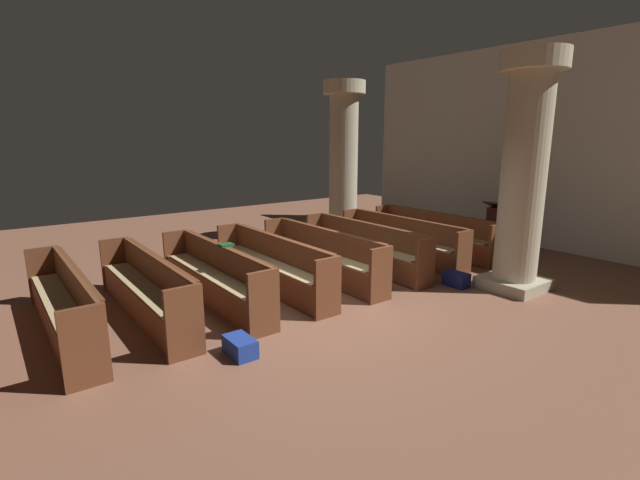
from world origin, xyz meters
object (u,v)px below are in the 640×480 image
Objects in this scene: pillar_aisle_side at (524,171)px; pew_row_6 at (145,286)px; pew_row_1 at (400,238)px; kneeler_box_navy at (456,279)px; pew_row_5 at (214,273)px; kneeler_box_blue at (240,347)px; pillar_far_side at (343,159)px; pew_row_0 at (433,232)px; hymn_book at (226,245)px; pew_row_2 at (363,245)px; pew_row_3 at (321,253)px; pew_row_7 at (62,301)px; lectern at (494,230)px; pew_row_4 at (272,262)px.

pew_row_6 is at bearing -114.46° from pillar_aisle_side.
kneeler_box_navy is (1.74, -0.49, -0.34)m from pew_row_1.
pew_row_5 reaches higher than kneeler_box_blue.
kneeler_box_navy is at bearing -12.54° from pillar_far_side.
pew_row_0 is 4.88m from hymn_book.
pew_row_1 is 5.06m from pew_row_6.
pew_row_5 is 7.46× the size of kneeler_box_navy.
pew_row_2 is 7.46× the size of kneeler_box_navy.
pillar_far_side is at bearing 129.82° from kneeler_box_blue.
pew_row_3 and pew_row_5 have the same top height.
pew_row_3 is 4.05m from pew_row_7.
kneeler_box_blue is (1.81, -5.57, -0.35)m from pew_row_0.
pew_row_5 is 1.01m from pew_row_6.
pillar_far_side is at bearing 169.84° from pew_row_1.
pew_row_6 is 14.98× the size of hymn_book.
pew_row_0 and pew_row_6 have the same top height.
pew_row_0 is 7.24× the size of kneeler_box_blue.
pillar_far_side is (-2.33, 0.42, 1.48)m from pew_row_1.
pew_row_2 is 14.98× the size of hymn_book.
pillar_aisle_side is (2.38, 0.18, 1.48)m from pew_row_1.
kneeler_box_navy is 0.97× the size of kneeler_box_blue.
pew_row_6 is 4.90m from kneeler_box_navy.
pew_row_3 is 4.35m from lectern.
kneeler_box_navy is (1.74, 5.58, -0.34)m from pew_row_7.
kneeler_box_navy reaches higher than kneeler_box_blue.
pew_row_1 reaches higher than kneeler_box_navy.
pew_row_5 is 3.98m from kneeler_box_navy.
pew_row_0 is 5.86m from kneeler_box_blue.
pew_row_2 is 0.83× the size of pillar_far_side.
pew_row_1 is 4.91m from kneeler_box_blue.
pillar_far_side is (-2.33, 2.44, 1.48)m from pew_row_3.
pew_row_4 is at bearing -90.00° from pew_row_3.
pew_row_5 is (0.00, -2.02, 0.00)m from pew_row_3.
pew_row_3 and pew_row_4 have the same top height.
pew_row_2 is at bearing 90.00° from pew_row_4.
pew_row_7 is at bearing -140.11° from kneeler_box_blue.
pillar_aisle_side reaches higher than pew_row_7.
pew_row_1 is 2.86× the size of lectern.
lectern is at bearing 62.62° from pew_row_0.
pew_row_6 is (0.00, -6.07, 0.00)m from pew_row_0.
pew_row_1 is 0.83× the size of pillar_aisle_side.
pew_row_3 is at bearing -90.00° from pew_row_0.
pew_row_5 is 14.98× the size of hymn_book.
pew_row_1 is 3.03m from pew_row_4.
pew_row_4 is 0.83× the size of pillar_aisle_side.
lectern is at bearing 82.95° from pew_row_4.
kneeler_box_blue is at bearing -96.86° from pillar_aisle_side.
pew_row_3 is at bearing -137.24° from pillar_aisle_side.
pew_row_7 is (0.00, -1.01, 0.00)m from pew_row_6.
hymn_book is at bearing -89.30° from pew_row_0.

